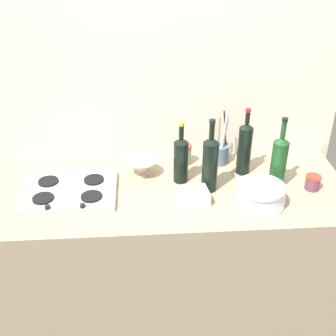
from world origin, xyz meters
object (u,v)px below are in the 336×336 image
at_px(wine_bottle_mid_left, 210,163).
at_px(condiment_jar_rear, 313,182).
at_px(wine_bottle_mid_right, 279,161).
at_px(condiment_jar_front, 185,154).
at_px(plate_stack, 261,195).
at_px(mixing_bowl, 141,167).
at_px(butter_dish, 193,196).
at_px(wine_bottle_leftmost, 181,159).
at_px(stovetop_hob, 70,191).
at_px(utensil_crock, 220,152).
at_px(wine_bottle_rightmost, 245,148).

height_order(wine_bottle_mid_left, condiment_jar_rear, wine_bottle_mid_left).
relative_size(wine_bottle_mid_right, condiment_jar_front, 3.36).
xyz_separation_m(plate_stack, condiment_jar_front, (-0.31, 0.40, 0.00)).
bearing_deg(condiment_jar_front, mixing_bowl, -156.55).
height_order(wine_bottle_mid_left, butter_dish, wine_bottle_mid_left).
height_order(wine_bottle_mid_left, mixing_bowl, wine_bottle_mid_left).
distance_m(wine_bottle_leftmost, butter_dish, 0.22).
xyz_separation_m(stovetop_hob, wine_bottle_mid_right, (1.02, 0.00, 0.13)).
relative_size(wine_bottle_leftmost, condiment_jar_rear, 4.30).
xyz_separation_m(wine_bottle_leftmost, wine_bottle_mid_right, (0.47, -0.08, 0.01)).
distance_m(utensil_crock, condiment_jar_rear, 0.51).
relative_size(butter_dish, utensil_crock, 0.49).
relative_size(stovetop_hob, wine_bottle_leftmost, 1.39).
bearing_deg(stovetop_hob, plate_stack, -9.23).
height_order(wine_bottle_mid_right, utensil_crock, wine_bottle_mid_right).
xyz_separation_m(wine_bottle_mid_left, wine_bottle_rightmost, (0.20, 0.15, -0.00)).
bearing_deg(wine_bottle_rightmost, wine_bottle_leftmost, -170.14).
distance_m(stovetop_hob, utensil_crock, 0.82).
bearing_deg(butter_dish, plate_stack, -6.91).
bearing_deg(wine_bottle_rightmost, mixing_bowl, 178.69).
height_order(stovetop_hob, wine_bottle_rightmost, wine_bottle_rightmost).
bearing_deg(butter_dish, wine_bottle_leftmost, 101.44).
bearing_deg(wine_bottle_mid_left, wine_bottle_rightmost, 36.42).
distance_m(wine_bottle_leftmost, wine_bottle_mid_right, 0.48).
height_order(stovetop_hob, wine_bottle_mid_right, wine_bottle_mid_right).
height_order(plate_stack, wine_bottle_mid_right, wine_bottle_mid_right).
distance_m(stovetop_hob, wine_bottle_rightmost, 0.90).
xyz_separation_m(stovetop_hob, mixing_bowl, (0.35, 0.15, 0.03)).
distance_m(wine_bottle_mid_left, utensil_crock, 0.29).
bearing_deg(utensil_crock, condiment_jar_rear, -35.47).
distance_m(plate_stack, wine_bottle_leftmost, 0.43).
xyz_separation_m(wine_bottle_leftmost, wine_bottle_rightmost, (0.33, 0.06, 0.02)).
xyz_separation_m(mixing_bowl, utensil_crock, (0.43, 0.10, 0.02)).
height_order(plate_stack, wine_bottle_leftmost, wine_bottle_leftmost).
bearing_deg(condiment_jar_front, plate_stack, -52.27).
bearing_deg(stovetop_hob, mixing_bowl, 23.58).
xyz_separation_m(wine_bottle_mid_left, condiment_jar_rear, (0.51, -0.03, -0.11)).
bearing_deg(mixing_bowl, condiment_jar_front, 23.45).
relative_size(wine_bottle_mid_left, mixing_bowl, 2.36).
height_order(plate_stack, wine_bottle_rightmost, wine_bottle_rightmost).
relative_size(wine_bottle_mid_left, utensil_crock, 1.25).
bearing_deg(butter_dish, wine_bottle_rightmost, 40.39).
bearing_deg(plate_stack, wine_bottle_mid_right, 51.91).
relative_size(wine_bottle_leftmost, wine_bottle_mid_right, 0.88).
distance_m(mixing_bowl, utensil_crock, 0.44).
xyz_separation_m(plate_stack, condiment_jar_rear, (0.29, 0.11, -0.01)).
xyz_separation_m(stovetop_hob, wine_bottle_leftmost, (0.55, 0.08, 0.11)).
xyz_separation_m(wine_bottle_mid_left, utensil_crock, (0.10, 0.26, -0.09)).
distance_m(wine_bottle_mid_left, condiment_jar_rear, 0.52).
xyz_separation_m(wine_bottle_mid_right, utensil_crock, (-0.24, 0.25, -0.08)).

